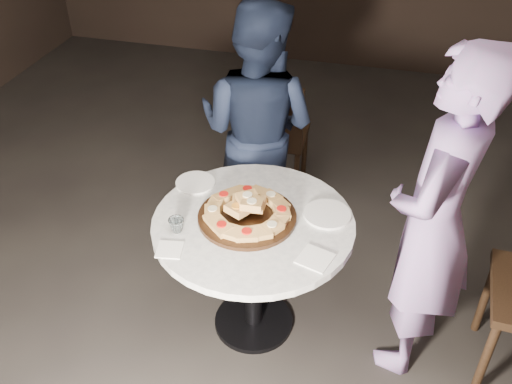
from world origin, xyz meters
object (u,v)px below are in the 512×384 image
water_glass (177,225)px  focaccia_pile (247,210)px  diner_navy (257,129)px  diner_teal (434,223)px  table (253,242)px  chair_far (273,131)px  serving_board (247,217)px

water_glass → focaccia_pile: bearing=30.7°
diner_navy → diner_teal: 1.20m
table → chair_far: size_ratio=1.11×
chair_far → diner_teal: (0.97, -1.12, 0.32)m
table → chair_far: (-0.17, 1.16, -0.07)m
diner_teal → table: bearing=-69.7°
table → focaccia_pile: (-0.03, 0.01, 0.18)m
table → diner_teal: diner_teal is taller
serving_board → diner_navy: bearing=101.0°
diner_navy → diner_teal: (0.97, -0.71, 0.07)m
focaccia_pile → water_glass: size_ratio=5.68×
diner_navy → water_glass: bearing=92.7°
serving_board → diner_teal: bearing=2.5°
table → diner_teal: 0.83m
focaccia_pile → chair_far: bearing=97.0°
serving_board → diner_teal: (0.83, 0.04, 0.10)m
serving_board → focaccia_pile: bearing=98.8°
chair_far → diner_navy: bearing=87.9°
chair_far → diner_navy: diner_navy is taller
serving_board → chair_far: (-0.14, 1.15, -0.21)m
water_glass → diner_navy: diner_navy is taller
table → serving_board: 0.15m
serving_board → chair_far: size_ratio=0.52×
table → water_glass: size_ratio=13.45×
table → serving_board: size_ratio=2.12×
serving_board → table: bearing=-13.9°
focaccia_pile → diner_navy: bearing=101.0°
focaccia_pile → chair_far: 1.19m
table → diner_navy: 0.79m
serving_board → diner_navy: size_ratio=0.31×
water_glass → table: bearing=26.6°
diner_navy → focaccia_pile: bearing=112.4°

